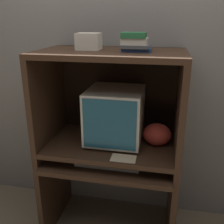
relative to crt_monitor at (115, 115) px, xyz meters
The scene contains 11 objects.
wall_back 0.45m from the crt_monitor, 94.43° to the left, with size 6.00×0.06×2.60m.
desk_base 0.58m from the crt_monitor, 108.97° to the right, with size 1.01×0.63×0.68m.
desk_monitor_shelf 0.24m from the crt_monitor, 128.17° to the right, with size 1.01×0.60×0.11m.
hutch_upper 0.24m from the crt_monitor, behind, with size 1.01×0.60×0.68m.
crt_monitor is the anchor object (origin of this frame).
keyboard 0.36m from the crt_monitor, 95.68° to the right, with size 0.46×0.14×0.03m.
mouse 0.45m from the crt_monitor, 32.92° to the right, with size 0.07×0.05×0.03m.
snack_bag 0.34m from the crt_monitor, ahead, with size 0.20×0.15×0.17m.
book_stack 0.55m from the crt_monitor, 23.40° to the right, with size 0.19×0.16×0.12m.
paper_card 0.35m from the crt_monitor, 67.53° to the right, with size 0.17×0.11×0.00m.
storage_box 0.56m from the crt_monitor, behind, with size 0.16×0.14×0.11m.
Camera 1 is at (0.37, -1.46, 1.67)m, focal length 42.00 mm.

